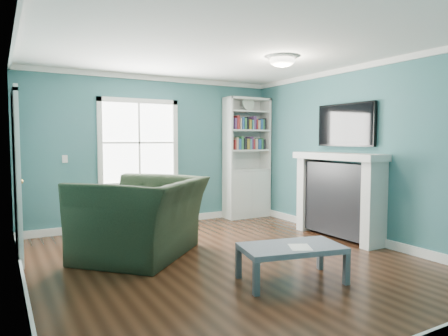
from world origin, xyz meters
TOP-DOWN VIEW (x-y plane):
  - floor at (0.00, 0.00)m, footprint 5.00×5.00m
  - room_walls at (0.00, 0.00)m, footprint 5.00×5.00m
  - trim at (0.00, 0.00)m, footprint 4.50×5.00m
  - window at (-0.30, 2.49)m, footprint 1.40×0.06m
  - bookshelf at (1.77, 2.30)m, footprint 0.90×0.35m
  - fireplace at (2.08, 0.20)m, footprint 0.44×1.58m
  - tv at (2.20, 0.20)m, footprint 0.06×1.10m
  - door at (-2.22, 1.40)m, footprint 0.12×0.98m
  - ceiling_fixture at (0.90, 0.10)m, footprint 0.38×0.38m
  - light_switch at (-1.50, 2.48)m, footprint 0.08×0.01m
  - recliner at (-0.82, 0.76)m, footprint 1.80×1.79m
  - coffee_table at (0.25, -0.93)m, footprint 1.16×0.80m
  - paper_sheet at (0.27, -1.04)m, footprint 0.31×0.34m

SIDE VIEW (x-z plane):
  - floor at x=0.00m, z-range 0.00..0.00m
  - coffee_table at x=0.25m, z-range 0.14..0.53m
  - paper_sheet at x=0.27m, z-range 0.39..0.39m
  - fireplace at x=2.08m, z-range -0.01..1.29m
  - recliner at x=-0.82m, z-range 0.00..1.34m
  - bookshelf at x=1.77m, z-range -0.23..2.08m
  - door at x=-2.22m, z-range -0.01..2.16m
  - light_switch at x=-1.50m, z-range 1.14..1.26m
  - trim at x=0.00m, z-range -0.06..2.54m
  - window at x=-0.30m, z-range 0.70..2.20m
  - room_walls at x=0.00m, z-range -0.92..4.08m
  - tv at x=2.20m, z-range 1.40..2.05m
  - ceiling_fixture at x=0.90m, z-range 2.47..2.63m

